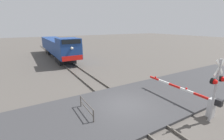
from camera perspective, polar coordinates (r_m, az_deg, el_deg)
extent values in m
plane|color=#514C47|center=(11.37, 4.55, -13.23)|extent=(160.00, 160.00, 0.00)
cube|color=#59544C|center=(10.98, 1.40, -13.86)|extent=(0.08, 80.00, 0.15)
cube|color=#59544C|center=(11.72, 7.49, -11.97)|extent=(0.08, 80.00, 0.15)
cube|color=#38383A|center=(11.33, 4.56, -12.86)|extent=(36.00, 6.33, 0.17)
cube|color=black|center=(25.06, -16.66, 3.75)|extent=(2.47, 3.20, 1.05)
cube|color=black|center=(34.19, -20.67, 6.51)|extent=(2.47, 3.20, 1.05)
cube|color=navy|center=(29.37, -19.25, 8.40)|extent=(2.90, 17.20, 2.14)
cube|color=navy|center=(22.46, -15.81, 10.26)|extent=(2.84, 3.23, 0.70)
cube|color=black|center=(20.88, -14.60, 9.96)|extent=(2.47, 0.06, 0.56)
cube|color=red|center=(21.19, -14.19, 4.21)|extent=(2.76, 0.08, 0.64)
sphere|color=#F2EACC|center=(20.96, -14.42, 7.70)|extent=(0.36, 0.36, 0.36)
cylinder|color=#ADADB2|center=(10.71, 33.40, -6.62)|extent=(0.14, 0.14, 3.81)
cube|color=white|center=(10.31, 34.63, 0.93)|extent=(0.95, 0.04, 0.95)
cube|color=white|center=(10.31, 34.63, 0.93)|extent=(0.95, 0.04, 0.95)
cube|color=black|center=(10.49, 33.99, -3.03)|extent=(1.04, 0.08, 0.08)
sphere|color=red|center=(10.09, 33.44, -3.62)|extent=(0.28, 0.28, 0.28)
sphere|color=red|center=(10.83, 35.44, -2.75)|extent=(0.28, 0.28, 0.28)
cylinder|color=black|center=(10.13, 32.84, -3.44)|extent=(0.34, 0.14, 0.34)
cylinder|color=black|center=(10.87, 34.87, -2.59)|extent=(0.34, 0.14, 0.34)
cube|color=silver|center=(11.70, 32.49, -11.62)|extent=(0.36, 0.36, 1.23)
cube|color=black|center=(11.36, 34.44, -9.85)|extent=(0.28, 0.36, 0.40)
cube|color=red|center=(11.78, 29.79, -8.26)|extent=(0.10, 1.03, 0.14)
cube|color=white|center=(12.25, 25.65, -6.79)|extent=(0.10, 1.03, 0.14)
cube|color=red|center=(12.79, 21.86, -5.41)|extent=(0.10, 1.03, 0.14)
cube|color=white|center=(13.39, 18.40, -4.12)|extent=(0.10, 1.03, 0.14)
cube|color=red|center=(14.03, 15.27, -2.93)|extent=(0.10, 1.03, 0.14)
sphere|color=red|center=(12.23, 25.50, -6.10)|extent=(0.14, 0.14, 0.14)
sphere|color=red|center=(13.93, 15.59, -2.50)|extent=(0.14, 0.14, 0.14)
cylinder|color=#4C4742|center=(9.40, -6.76, -16.75)|extent=(0.08, 0.08, 0.95)
cylinder|color=#4C4742|center=(11.12, -11.31, -11.45)|extent=(0.08, 0.08, 0.95)
cylinder|color=#4C4742|center=(10.03, -9.36, -11.73)|extent=(0.06, 2.12, 0.06)
cylinder|color=#4C4742|center=(10.22, -9.26, -13.66)|extent=(0.06, 2.12, 0.06)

